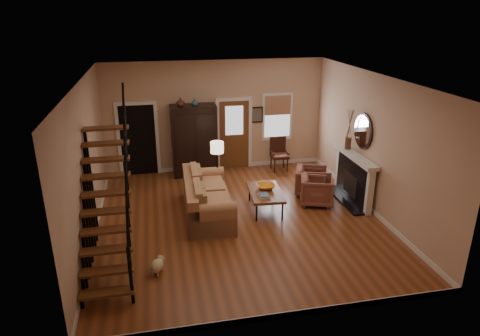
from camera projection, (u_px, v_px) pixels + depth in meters
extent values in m
plane|color=brown|center=(239.00, 220.00, 10.10)|extent=(7.00, 7.00, 0.00)
plane|color=white|center=(239.00, 79.00, 8.93)|extent=(7.00, 7.00, 0.00)
cube|color=#D4AA87|center=(216.00, 116.00, 12.72)|extent=(6.50, 0.04, 3.30)
cube|color=#D4AA87|center=(87.00, 164.00, 8.90)|extent=(0.04, 7.00, 3.30)
cube|color=#D4AA87|center=(373.00, 145.00, 10.13)|extent=(0.04, 7.00, 3.30)
cube|color=black|center=(138.00, 139.00, 12.63)|extent=(1.00, 0.36, 2.10)
cube|color=brown|center=(234.00, 135.00, 13.02)|extent=(0.90, 0.06, 2.10)
cube|color=silver|center=(277.00, 117.00, 13.08)|extent=(0.96, 0.06, 1.46)
cube|color=black|center=(355.00, 179.00, 10.94)|extent=(0.24, 1.60, 1.15)
cube|color=white|center=(355.00, 156.00, 10.71)|extent=(0.30, 1.95, 0.10)
cylinder|color=silver|center=(363.00, 131.00, 10.50)|extent=(0.05, 0.90, 0.90)
imported|color=#4C2619|center=(180.00, 102.00, 11.90)|extent=(0.24, 0.24, 0.25)
imported|color=#334C60|center=(195.00, 102.00, 11.99)|extent=(0.20, 0.20, 0.21)
imported|color=orange|center=(266.00, 186.00, 10.54)|extent=(0.45, 0.45, 0.11)
imported|color=maroon|center=(317.00, 190.00, 10.81)|extent=(1.01, 0.99, 0.73)
imported|color=maroon|center=(311.00, 181.00, 11.36)|extent=(1.04, 1.03, 0.73)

